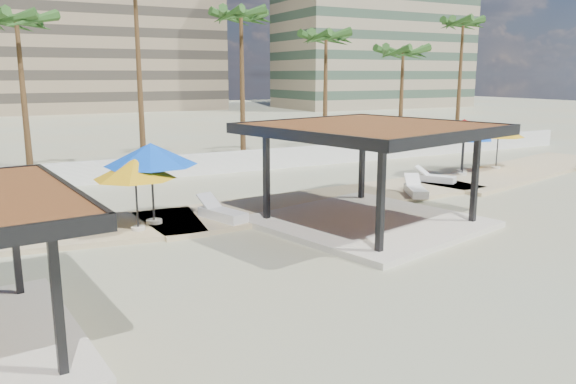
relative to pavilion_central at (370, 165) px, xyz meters
The scene contains 19 objects.
ground 4.07m from the pavilion_central, 113.42° to the right, with size 200.00×200.00×0.00m, color tan.
promenade 5.07m from the pavilion_central, 81.90° to the left, with size 44.45×7.97×0.24m.
boundary_wall 13.05m from the pavilion_central, 96.00° to the left, with size 56.00×0.30×1.20m, color silver.
building_mid 75.88m from the pavilion_central, 87.98° to the left, with size 38.00×16.00×30.40m.
building_east 79.72m from the pavilion_central, 53.43° to the left, with size 32.00×15.00×36.40m.
pavilion_central is the anchor object (origin of this frame).
umbrella_b 8.24m from the pavilion_central, 161.07° to the left, with size 3.68×3.68×2.48m.
umbrella_c 12.27m from the pavilion_central, 29.70° to the left, with size 4.14×4.14×2.91m.
umbrella_d 11.46m from the pavilion_central, 28.34° to the left, with size 3.89×3.89×2.60m.
umbrella_e 14.65m from the pavilion_central, 24.51° to the left, with size 3.26×3.26×2.51m.
umbrella_f 7.82m from the pavilion_central, 154.99° to the left, with size 4.02×4.02×2.91m.
lounger_a 5.73m from the pavilion_central, 149.85° to the left, with size 1.35×2.32×0.84m.
lounger_b 5.62m from the pavilion_central, 30.81° to the left, with size 1.59×2.19×0.80m.
lounger_c 8.96m from the pavilion_central, 31.86° to the left, with size 1.60×2.02×0.75m.
palm_c 19.01m from the pavilion_central, 124.66° to the left, with size 3.00×3.00×8.85m.
palm_e 16.58m from the pavilion_central, 83.85° to the left, with size 3.00×3.00×9.66m.
palm_f 18.05m from the pavilion_central, 63.71° to the left, with size 3.00×3.00×8.63m.
palm_g 20.82m from the pavilion_central, 47.85° to the left, with size 3.00×3.00×7.79m.
palm_h 25.98m from the pavilion_central, 38.58° to the left, with size 3.00×3.00×10.00m.
Camera 1 is at (-10.65, -13.13, 5.44)m, focal length 35.00 mm.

